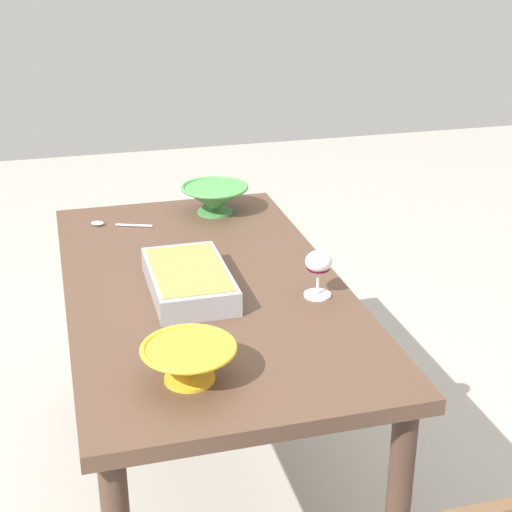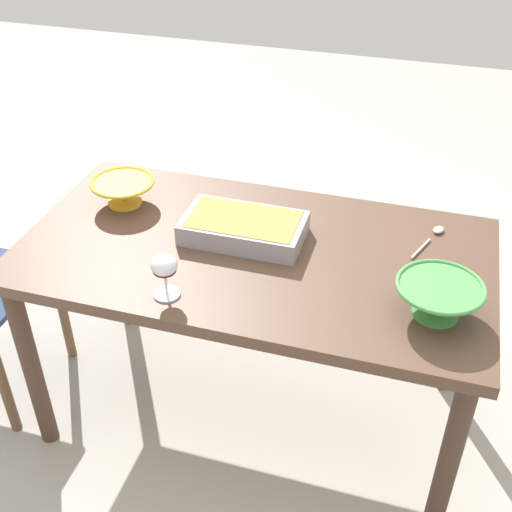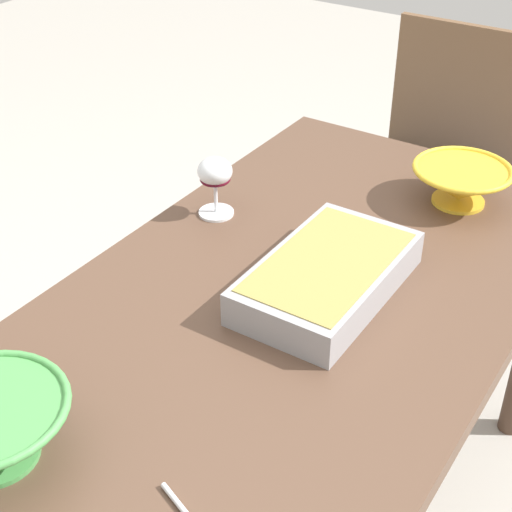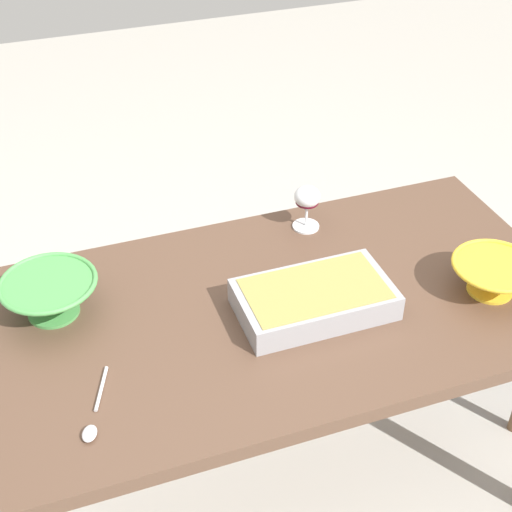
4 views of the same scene
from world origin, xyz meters
TOP-DOWN VIEW (x-y plane):
  - ground_plane at (0.00, 0.00)m, footprint 8.00×8.00m
  - dining_table at (0.00, 0.00)m, footprint 1.43×0.77m
  - wine_glass at (0.17, 0.28)m, footprint 0.08×0.08m
  - casserole_dish at (0.05, -0.05)m, footprint 0.37×0.21m
  - mixing_bowl at (0.49, -0.13)m, footprint 0.21×0.21m
  - small_bowl at (-0.55, 0.15)m, footprint 0.23×0.23m
  - serving_spoon at (-0.52, -0.22)m, footprint 0.09×0.20m

SIDE VIEW (x-z plane):
  - ground_plane at x=0.00m, z-range 0.00..0.00m
  - dining_table at x=0.00m, z-range 0.28..1.00m
  - serving_spoon at x=-0.52m, z-range 0.72..0.74m
  - casserole_dish at x=0.05m, z-range 0.73..0.79m
  - mixing_bowl at x=0.49m, z-range 0.73..0.81m
  - small_bowl at x=-0.55m, z-range 0.73..0.83m
  - wine_glass at x=0.17m, z-range 0.75..0.88m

